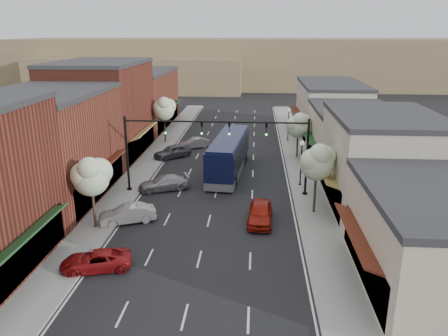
% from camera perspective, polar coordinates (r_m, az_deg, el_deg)
% --- Properties ---
extents(ground, '(160.00, 160.00, 0.00)m').
position_cam_1_polar(ground, '(32.45, -2.35, -8.35)').
color(ground, black).
rests_on(ground, ground).
extents(sidewalk_left, '(2.80, 73.00, 0.15)m').
position_cam_1_polar(sidewalk_left, '(50.93, -9.44, 1.25)').
color(sidewalk_left, gray).
rests_on(sidewalk_left, ground).
extents(sidewalk_right, '(2.80, 73.00, 0.15)m').
position_cam_1_polar(sidewalk_right, '(49.79, 9.72, 0.86)').
color(sidewalk_right, gray).
rests_on(sidewalk_right, ground).
extents(curb_left, '(0.25, 73.00, 0.17)m').
position_cam_1_polar(curb_left, '(50.63, -7.89, 1.23)').
color(curb_left, gray).
rests_on(curb_left, ground).
extents(curb_right, '(0.25, 73.00, 0.17)m').
position_cam_1_polar(curb_right, '(49.67, 8.12, 0.90)').
color(curb_right, gray).
rests_on(curb_right, ground).
extents(bldg_left_midnear, '(10.14, 14.10, 9.40)m').
position_cam_1_polar(bldg_left_midnear, '(40.34, -21.97, 2.62)').
color(bldg_left_midnear, brown).
rests_on(bldg_left_midnear, ground).
extents(bldg_left_midfar, '(10.14, 14.10, 10.90)m').
position_cam_1_polar(bldg_left_midfar, '(52.82, -15.57, 7.37)').
color(bldg_left_midfar, maroon).
rests_on(bldg_left_midfar, ground).
extents(bldg_left_far, '(10.14, 18.10, 8.40)m').
position_cam_1_polar(bldg_left_far, '(68.09, -11.04, 8.79)').
color(bldg_left_far, brown).
rests_on(bldg_left_far, ground).
extents(bldg_right_near, '(9.14, 12.10, 5.90)m').
position_cam_1_polar(bldg_right_near, '(27.58, 25.87, -8.41)').
color(bldg_right_near, beige).
rests_on(bldg_right_near, ground).
extents(bldg_right_midnear, '(9.14, 12.10, 7.90)m').
position_cam_1_polar(bldg_right_midnear, '(37.89, 19.75, 0.79)').
color(bldg_right_midnear, '#BCB4A1').
rests_on(bldg_right_midnear, ground).
extents(bldg_right_midfar, '(9.14, 12.10, 6.40)m').
position_cam_1_polar(bldg_right_midfar, '(49.34, 16.11, 3.98)').
color(bldg_right_midfar, beige).
rests_on(bldg_right_midfar, ground).
extents(bldg_right_far, '(9.14, 16.10, 7.40)m').
position_cam_1_polar(bldg_right_far, '(62.74, 13.66, 7.43)').
color(bldg_right_far, '#BCB4A1').
rests_on(bldg_right_far, ground).
extents(hill_far, '(120.00, 30.00, 12.00)m').
position_cam_1_polar(hill_far, '(119.32, 2.58, 13.62)').
color(hill_far, '#7A6647').
rests_on(hill_far, ground).
extents(hill_near, '(50.00, 20.00, 8.00)m').
position_cam_1_polar(hill_near, '(111.17, -10.91, 12.01)').
color(hill_near, '#7A6647').
rests_on(hill_near, ground).
extents(signal_mast_right, '(8.22, 0.46, 7.00)m').
position_cam_1_polar(signal_mast_right, '(38.27, 7.32, 2.97)').
color(signal_mast_right, black).
rests_on(signal_mast_right, ground).
extents(signal_mast_left, '(8.22, 0.46, 7.00)m').
position_cam_1_polar(signal_mast_left, '(39.26, -9.31, 3.25)').
color(signal_mast_left, black).
rests_on(signal_mast_left, ground).
extents(tree_right_near, '(2.85, 2.65, 5.95)m').
position_cam_1_polar(tree_right_near, '(34.69, 12.14, 0.89)').
color(tree_right_near, '#47382B').
rests_on(tree_right_near, ground).
extents(tree_right_far, '(2.85, 2.65, 5.43)m').
position_cam_1_polar(tree_right_far, '(50.22, 9.74, 5.62)').
color(tree_right_far, '#47382B').
rests_on(tree_right_far, ground).
extents(tree_left_near, '(2.85, 2.65, 5.69)m').
position_cam_1_polar(tree_left_near, '(32.76, -16.96, -0.91)').
color(tree_left_near, '#47382B').
rests_on(tree_left_near, ground).
extents(tree_left_far, '(2.85, 2.65, 6.13)m').
position_cam_1_polar(tree_left_far, '(56.97, -7.80, 7.74)').
color(tree_left_far, '#47382B').
rests_on(tree_left_far, ground).
extents(lamp_post_near, '(0.44, 0.44, 4.44)m').
position_cam_1_polar(lamp_post_near, '(41.27, 10.09, 1.59)').
color(lamp_post_near, black).
rests_on(lamp_post_near, ground).
extents(lamp_post_far, '(0.44, 0.44, 4.44)m').
position_cam_1_polar(lamp_post_far, '(58.24, 8.44, 6.32)').
color(lamp_post_far, black).
rests_on(lamp_post_far, ground).
extents(coach_bus, '(3.86, 12.77, 3.84)m').
position_cam_1_polar(coach_bus, '(44.83, 0.65, 1.81)').
color(coach_bus, '#0D1134').
rests_on(coach_bus, ground).
extents(red_hatchback, '(2.06, 4.67, 1.56)m').
position_cam_1_polar(red_hatchback, '(33.73, 4.74, -5.89)').
color(red_hatchback, '#9C170B').
rests_on(red_hatchback, ground).
extents(parked_car_a, '(4.69, 3.06, 1.20)m').
position_cam_1_polar(parked_car_a, '(28.63, -16.38, -11.52)').
color(parked_car_a, maroon).
rests_on(parked_car_a, ground).
extents(parked_car_b, '(4.49, 3.04, 1.40)m').
position_cam_1_polar(parked_car_b, '(34.46, -12.48, -5.89)').
color(parked_car_b, silver).
rests_on(parked_car_b, ground).
extents(parked_car_c, '(5.06, 3.52, 1.36)m').
position_cam_1_polar(parked_car_c, '(40.72, -7.88, -1.96)').
color(parked_car_c, '#9E9FA4').
rests_on(parked_car_c, ground).
extents(parked_car_d, '(4.52, 4.38, 1.53)m').
position_cam_1_polar(parked_car_d, '(50.86, -6.75, 2.16)').
color(parked_car_d, '#515258').
rests_on(parked_car_d, ground).
extents(parked_car_e, '(4.06, 3.31, 1.30)m').
position_cam_1_polar(parked_car_e, '(54.87, -3.96, 3.26)').
color(parked_car_e, '#A6A6AB').
rests_on(parked_car_e, ground).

